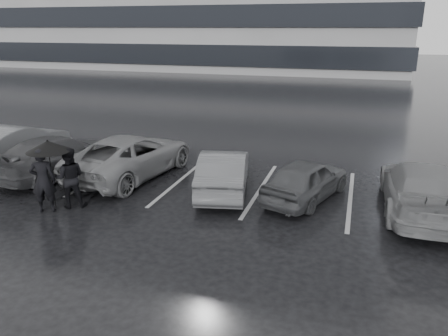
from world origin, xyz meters
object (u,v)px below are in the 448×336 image
car_west_b (131,155)px  pedestrian_right (69,178)px  car_main (306,180)px  car_west_a (224,171)px  pedestrian_left (43,181)px  car_west_d (16,144)px  car_east (422,188)px  car_west_c (58,155)px

car_west_b → pedestrian_right: (-0.31, -3.02, 0.16)m
car_main → car_west_a: bearing=20.9°
car_west_a → car_west_b: (-3.54, 0.53, 0.06)m
pedestrian_left → car_main: bearing=177.7°
car_west_a → pedestrian_right: size_ratio=2.29×
car_main → car_west_a: size_ratio=0.90×
car_west_d → car_east: bearing=-179.0°
car_main → pedestrian_left: size_ratio=1.97×
pedestrian_right → pedestrian_left: bearing=19.7°
car_east → pedestrian_left: bearing=16.4°
car_main → car_west_d: car_west_d is taller
car_west_a → car_east: size_ratio=0.82×
car_west_c → car_east: size_ratio=0.96×
pedestrian_left → car_east: bearing=170.6°
car_west_d → car_east: (14.14, -0.40, -0.03)m
car_main → car_west_c: size_ratio=0.77×
car_main → pedestrian_left: pedestrian_left is taller
car_west_c → pedestrian_right: (2.22, -2.39, 0.19)m
car_east → pedestrian_right: pedestrian_right is taller
car_main → pedestrian_left: 7.54m
pedestrian_left → car_west_d: bearing=-67.2°
car_west_a → car_west_d: bearing=-15.7°
car_west_c → car_west_d: (-2.34, 0.59, 0.06)m
car_main → car_west_a: 2.55m
car_main → car_west_b: car_west_b is taller
car_west_b → car_west_d: car_west_d is taller
car_main → car_west_c: (-8.61, -0.20, 0.07)m
car_west_a → car_west_c: car_west_c is taller
car_main → car_west_b: bearing=14.8°
pedestrian_left → car_west_b: bearing=-129.0°
car_west_a → car_west_b: bearing=-20.8°
pedestrian_left → car_west_a: bearing=-171.7°
car_west_b → car_west_d: (-4.86, -0.04, 0.02)m
car_west_c → car_west_d: bearing=-2.6°
car_west_d → car_east: size_ratio=0.92×
car_main → car_west_b: size_ratio=0.70×
car_main → car_west_c: car_west_c is taller
car_main → car_west_a: (-2.55, -0.09, 0.05)m
car_west_b → car_east: bearing=-174.6°
car_west_a → car_main: bearing=169.6°
car_main → car_east: bearing=-161.2°
pedestrian_right → car_west_c: bearing=-75.4°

